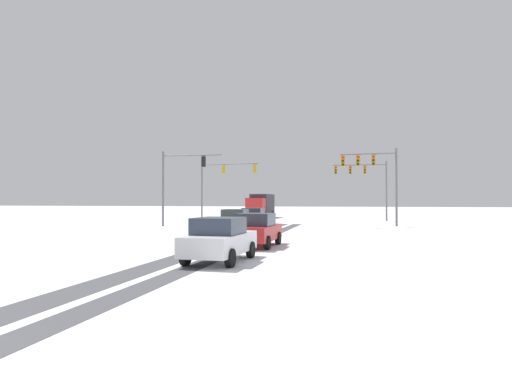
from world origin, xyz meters
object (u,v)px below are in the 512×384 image
car_dark_green_lead (253,218)px  car_yellow_cab_second (235,221)px  traffic_signal_far_left (221,178)px  traffic_signal_far_right (365,177)px  traffic_signal_near_left (179,175)px  traffic_signal_near_right (374,170)px  car_red_third (257,230)px  box_truck_delivery (261,205)px  car_white_fourth (220,239)px

car_dark_green_lead → car_yellow_cab_second: size_ratio=0.99×
traffic_signal_far_left → car_dark_green_lead: 13.17m
traffic_signal_far_right → traffic_signal_near_left: size_ratio=1.00×
traffic_signal_far_right → traffic_signal_near_right: bearing=-87.7°
traffic_signal_far_right → car_yellow_cab_second: 22.23m
traffic_signal_near_left → traffic_signal_near_right: bearing=7.2°
traffic_signal_far_right → car_dark_green_lead: 17.98m
traffic_signal_far_left → traffic_signal_far_right: 15.65m
traffic_signal_near_right → car_red_third: (-6.15, -16.97, -3.93)m
traffic_signal_far_left → traffic_signal_near_right: bearing=-26.4°
box_truck_delivery → car_dark_green_lead: bearing=-79.6°
car_yellow_cab_second → traffic_signal_far_right: bearing=65.2°
traffic_signal_near_left → car_white_fourth: traffic_signal_near_left is taller
car_yellow_cab_second → box_truck_delivery: bearing=98.1°
car_yellow_cab_second → car_dark_green_lead: bearing=87.8°
car_yellow_cab_second → car_red_third: size_ratio=1.00×
traffic_signal_far_left → car_red_third: size_ratio=1.57×
traffic_signal_near_right → box_truck_delivery: traffic_signal_near_right is taller
traffic_signal_far_right → box_truck_delivery: 14.39m
traffic_signal_near_right → car_dark_green_lead: (-9.47, -3.26, -3.93)m
car_dark_green_lead → traffic_signal_far_left: bearing=119.1°
traffic_signal_near_right → car_white_fourth: bearing=-105.7°
traffic_signal_far_right → car_red_third: bearing=-101.2°
traffic_signal_far_right → traffic_signal_near_left: 21.10m
traffic_signal_far_left → car_red_third: bearing=-69.1°
traffic_signal_near_left → car_dark_green_lead: 7.88m
car_dark_green_lead → car_white_fourth: (3.16, -19.16, 0.00)m
traffic_signal_far_left → traffic_signal_near_left: (-0.79, -9.81, -0.28)m
car_yellow_cab_second → car_red_third: 9.56m
traffic_signal_far_right → car_white_fourth: traffic_signal_far_right is taller
traffic_signal_far_right → box_truck_delivery: size_ratio=0.87×
traffic_signal_near_right → traffic_signal_far_right: (-0.48, 11.79, 0.04)m
car_dark_green_lead → car_white_fourth: 19.42m
traffic_signal_near_right → traffic_signal_far_right: size_ratio=1.00×
traffic_signal_far_left → box_truck_delivery: 10.49m
traffic_signal_near_right → traffic_signal_near_left: same height
car_dark_green_lead → box_truck_delivery: bearing=100.4°
car_yellow_cab_second → car_red_third: bearing=-68.5°
car_red_third → car_white_fourth: 5.46m
car_dark_green_lead → car_white_fourth: same height
traffic_signal_far_left → traffic_signal_near_left: 9.84m
car_yellow_cab_second → box_truck_delivery: 25.86m
car_dark_green_lead → box_truck_delivery: 21.15m
traffic_signal_far_left → traffic_signal_far_right: bearing=15.0°
traffic_signal_near_left → car_dark_green_lead: bearing=-9.8°
traffic_signal_far_left → traffic_signal_far_right: same height
traffic_signal_far_left → box_truck_delivery: size_ratio=0.87×
traffic_signal_far_left → car_yellow_cab_second: size_ratio=1.56×
car_dark_green_lead → car_red_third: 14.10m
car_yellow_cab_second → box_truck_delivery: box_truck_delivery is taller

